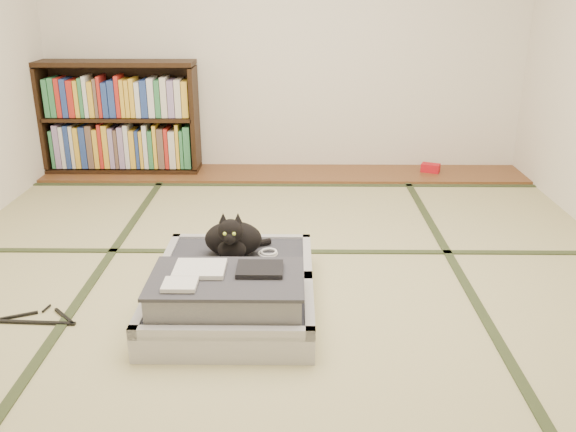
{
  "coord_description": "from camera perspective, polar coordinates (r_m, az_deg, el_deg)",
  "views": [
    {
      "loc": [
        0.09,
        -2.93,
        1.49
      ],
      "look_at": [
        0.05,
        0.35,
        0.25
      ],
      "focal_mm": 38.0,
      "sensor_mm": 36.0,
      "label": 1
    }
  ],
  "objects": [
    {
      "name": "red_item",
      "position": [
        5.28,
        13.19,
        4.41
      ],
      "size": [
        0.17,
        0.14,
        0.07
      ],
      "primitive_type": "cube",
      "rotation": [
        0.0,
        0.0,
        -0.39
      ],
      "color": "#B80E19",
      "rests_on": "wood_strip"
    },
    {
      "name": "bookcase",
      "position": [
        5.31,
        -15.42,
        8.69
      ],
      "size": [
        1.28,
        0.29,
        0.92
      ],
      "color": "black",
      "rests_on": "wood_strip"
    },
    {
      "name": "wood_strip",
      "position": [
        5.14,
        -0.35,
        4.0
      ],
      "size": [
        4.0,
        0.5,
        0.02
      ],
      "primitive_type": "cube",
      "color": "brown",
      "rests_on": "ground"
    },
    {
      "name": "cable_coil",
      "position": [
        3.24,
        -1.87,
        -3.47
      ],
      "size": [
        0.11,
        0.11,
        0.03
      ],
      "color": "white",
      "rests_on": "suitcase"
    },
    {
      "name": "tatami_borders",
      "position": [
        3.73,
        -0.74,
        -2.75
      ],
      "size": [
        4.0,
        4.5,
        0.01
      ],
      "color": "#2D381E",
      "rests_on": "ground"
    },
    {
      "name": "hanger",
      "position": [
        3.16,
        -22.33,
        -8.91
      ],
      "size": [
        0.4,
        0.19,
        0.01
      ],
      "color": "black",
      "rests_on": "floor"
    },
    {
      "name": "cat",
      "position": [
        3.19,
        -5.16,
        -2.15
      ],
      "size": [
        0.35,
        0.35,
        0.28
      ],
      "color": "black",
      "rests_on": "suitcase"
    },
    {
      "name": "suitcase",
      "position": [
        2.99,
        -5.24,
        -6.88
      ],
      "size": [
        0.78,
        1.04,
        0.31
      ],
      "color": "#A9A9AD",
      "rests_on": "floor"
    },
    {
      "name": "floor",
      "position": [
        3.28,
        -0.95,
        -6.25
      ],
      "size": [
        4.5,
        4.5,
        0.0
      ],
      "primitive_type": "plane",
      "color": "tan",
      "rests_on": "ground"
    }
  ]
}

